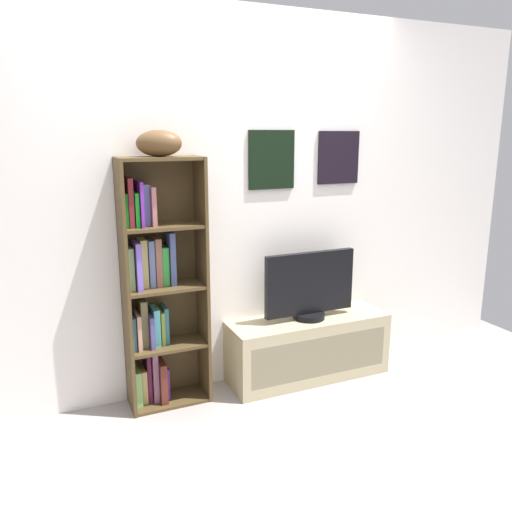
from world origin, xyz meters
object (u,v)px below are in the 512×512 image
at_px(football, 159,143).
at_px(tv_stand, 308,348).
at_px(bookshelf, 156,291).
at_px(television, 310,287).

height_order(football, tv_stand, football).
bearing_deg(bookshelf, football, -30.96).
height_order(tv_stand, television, television).
bearing_deg(football, bookshelf, 149.04).
distance_m(bookshelf, tv_stand, 1.17).
relative_size(football, television, 0.41).
distance_m(tv_stand, television, 0.45).
bearing_deg(television, bookshelf, 175.25).
xyz_separation_m(football, tv_stand, (0.99, -0.06, -1.42)).
xyz_separation_m(football, television, (0.99, -0.06, -0.97)).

